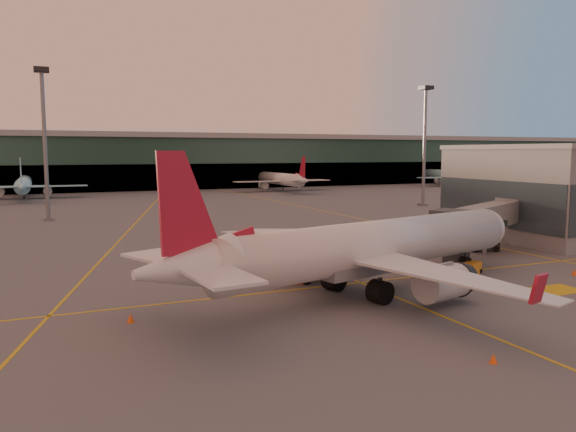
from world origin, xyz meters
name	(u,v)px	position (x,y,z in m)	size (l,w,h in m)	color
ground	(338,302)	(0.00, 0.00, 0.00)	(600.00, 600.00, 0.00)	#4C4F54
taxi_markings	(146,233)	(-7.32, 44.49, 0.01)	(100.12, 173.00, 0.01)	gold
terminal	(115,161)	(0.00, 141.79, 8.76)	(400.00, 20.00, 17.60)	#19382D
gate_building	(547,192)	(41.93, 17.93, 6.29)	(18.40, 22.40, 12.60)	slate
mast_west_near	(44,133)	(-20.00, 66.00, 14.86)	(2.40, 2.40, 25.60)	slate
mast_east_near	(425,137)	(55.00, 62.00, 14.86)	(2.40, 2.40, 25.60)	slate
distant_aircraft_row	(167,194)	(10.83, 118.00, 0.00)	(350.00, 34.00, 13.00)	#98E6FF
main_airplane	(365,249)	(3.06, 1.20, 3.81)	(38.30, 34.91, 11.72)	silver
jet_bridge	(489,218)	(26.44, 12.07, 4.01)	(21.50, 13.14, 5.82)	slate
catering_truck	(283,253)	(-1.14, 8.22, 2.63)	(6.50, 4.83, 4.63)	#B72F1A
gpu_cart	(472,268)	(16.67, 3.80, 0.56)	(2.29, 1.89, 1.16)	orange
pushback_tug	(483,245)	(26.57, 13.11, 0.73)	(3.85, 2.76, 1.79)	black
cone_nose	(574,272)	(25.18, -0.54, 0.29)	(0.47, 0.47, 0.60)	#F4540C
cone_tail	(130,318)	(-15.58, 1.14, 0.30)	(0.50, 0.50, 0.63)	#F4540C
cone_wing_right	(493,359)	(1.75, -14.62, 0.27)	(0.44, 0.44, 0.56)	#F4540C
cone_wing_left	(287,257)	(3.38, 17.64, 0.27)	(0.44, 0.44, 0.56)	#F4540C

